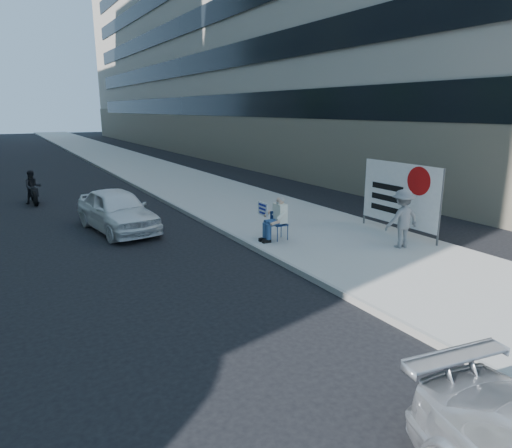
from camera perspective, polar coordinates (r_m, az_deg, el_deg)
ground at (r=8.66m, az=6.94°, el=-12.92°), size 160.00×160.00×0.00m
near_sidewalk at (r=27.81m, az=-11.26°, el=5.93°), size 5.00×120.00×0.15m
near_building at (r=44.29m, az=-0.06°, el=22.04°), size 14.00×70.00×20.00m
seated_protester at (r=13.41m, az=2.49°, el=0.98°), size 0.83×1.12×1.31m
jogger at (r=13.31m, az=17.82°, el=0.65°), size 1.12×0.71×1.65m
protest_banner at (r=14.65m, az=17.54°, el=3.57°), size 0.08×3.06×2.20m
white_sedan_near at (r=15.73m, az=-16.98°, el=1.69°), size 2.18×4.28×1.39m
motorcycle at (r=21.65m, az=-26.10°, el=3.97°), size 0.72×2.05×1.42m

